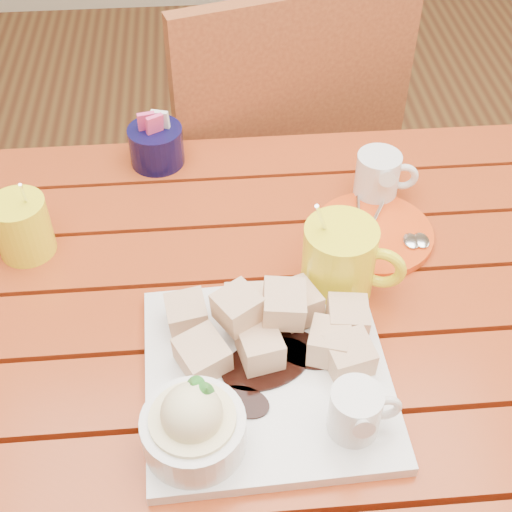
{
  "coord_description": "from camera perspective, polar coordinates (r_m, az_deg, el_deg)",
  "views": [
    {
      "loc": [
        -0.07,
        -0.62,
        1.47
      ],
      "look_at": [
        -0.02,
        0.03,
        0.82
      ],
      "focal_mm": 50.0,
      "sensor_mm": 36.0,
      "label": 1
    }
  ],
  "objects": [
    {
      "name": "dessert_plate",
      "position": [
        0.85,
        -0.1,
        -9.61
      ],
      "size": [
        0.3,
        0.3,
        0.12
      ],
      "rotation": [
        0.0,
        0.0,
        0.03
      ],
      "color": "white",
      "rests_on": "table"
    },
    {
      "name": "coffee_mug_left",
      "position": [
        1.06,
        -18.35,
        2.29
      ],
      "size": [
        0.11,
        0.08,
        0.13
      ],
      "rotation": [
        0.0,
        0.0,
        -0.16
      ],
      "color": "yellow",
      "rests_on": "table"
    },
    {
      "name": "chair_far",
      "position": [
        1.54,
        1.1,
        7.54
      ],
      "size": [
        0.56,
        0.56,
        0.96
      ],
      "rotation": [
        0.0,
        0.0,
        3.42
      ],
      "color": "brown",
      "rests_on": "ground"
    },
    {
      "name": "coffee_mug_right",
      "position": [
        0.95,
        6.84,
        -0.28
      ],
      "size": [
        0.14,
        0.1,
        0.16
      ],
      "rotation": [
        0.0,
        0.0,
        -0.35
      ],
      "color": "yellow",
      "rests_on": "table"
    },
    {
      "name": "table",
      "position": [
        1.04,
        1.1,
        -8.18
      ],
      "size": [
        1.2,
        0.79,
        0.75
      ],
      "color": "#8E3412",
      "rests_on": "ground"
    },
    {
      "name": "sugar_caddy",
      "position": [
        1.19,
        -7.99,
        8.83
      ],
      "size": [
        0.09,
        0.09,
        0.1
      ],
      "color": "black",
      "rests_on": "table"
    },
    {
      "name": "cream_pitcher",
      "position": [
        1.11,
        9.8,
        6.33
      ],
      "size": [
        0.1,
        0.08,
        0.08
      ],
      "rotation": [
        0.0,
        0.0,
        -0.13
      ],
      "color": "white",
      "rests_on": "table"
    },
    {
      "name": "orange_saucer",
      "position": [
        1.07,
        9.41,
        1.79
      ],
      "size": [
        0.18,
        0.18,
        0.02
      ],
      "rotation": [
        0.0,
        0.0,
        -0.36
      ],
      "color": "#E14613",
      "rests_on": "table"
    }
  ]
}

